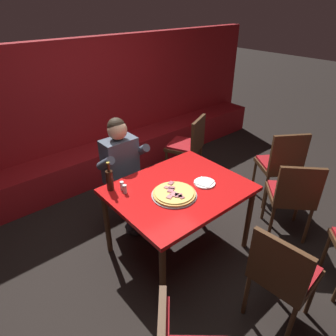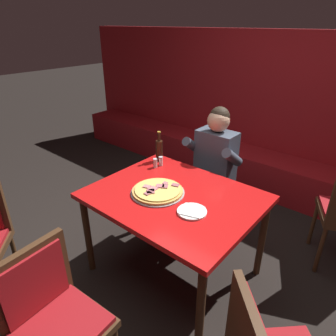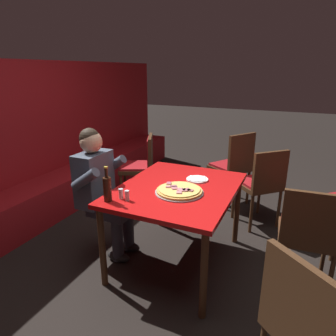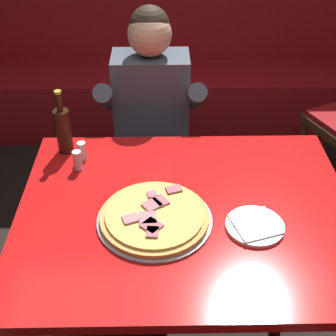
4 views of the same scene
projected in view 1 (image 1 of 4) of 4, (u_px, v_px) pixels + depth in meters
name	position (u px, v px, depth m)	size (l,w,h in m)	color
ground_plane	(178.00, 248.00, 3.23)	(24.00, 24.00, 0.00)	black
booth_wall_panel	(75.00, 112.00, 4.20)	(6.80, 0.16, 1.90)	maroon
booth_bench	(93.00, 165.00, 4.35)	(6.46, 0.48, 0.46)	maroon
main_dining_table	(179.00, 195.00, 2.89)	(1.26, 1.01, 0.78)	#422816
pizza	(174.00, 194.00, 2.73)	(0.42, 0.42, 0.05)	#9E9EA3
plate_white_paper	(205.00, 183.00, 2.91)	(0.21, 0.21, 0.02)	white
beer_bottle	(110.00, 180.00, 2.77)	(0.07, 0.07, 0.29)	black
shaker_oregano	(125.00, 189.00, 2.75)	(0.04, 0.04, 0.09)	silver
shaker_black_pepper	(122.00, 186.00, 2.80)	(0.04, 0.04, 0.09)	silver
diner_seated_blue_shirt	(125.00, 169.00, 3.29)	(0.53, 0.53, 1.27)	black
dining_chair_far_left	(281.00, 162.00, 3.66)	(0.61, 0.61, 1.01)	#422816
dining_chair_by_booth	(293.00, 193.00, 3.14)	(0.62, 0.62, 0.95)	#422816
dining_chair_far_right	(282.00, 272.00, 2.25)	(0.47, 0.47, 0.94)	#422816
dining_chair_side_aisle	(189.00, 143.00, 4.20)	(0.58, 0.58, 0.95)	#422816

